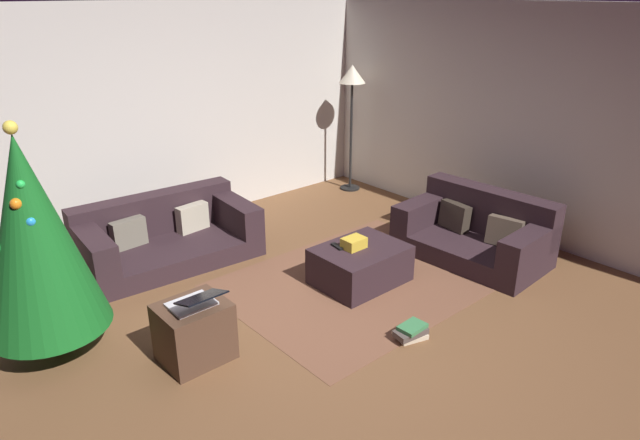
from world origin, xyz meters
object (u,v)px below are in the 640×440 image
gift_box (354,243)px  corner_lamp (352,84)px  christmas_tree (33,236)px  laptop (195,302)px  book_stack (411,332)px  ottoman (360,265)px  side_table (194,332)px  tv_remote (337,246)px  couch_left (165,236)px  couch_right (477,232)px

gift_box → corner_lamp: 3.02m
christmas_tree → laptop: size_ratio=4.41×
laptop → book_stack: laptop is taller
ottoman → side_table: size_ratio=1.66×
christmas_tree → book_stack: size_ratio=5.84×
book_stack → laptop: bearing=149.6°
corner_lamp → ottoman: bearing=-131.8°
tv_remote → book_stack: 1.20m
gift_box → ottoman: bearing=-35.9°
christmas_tree → tv_remote: bearing=-14.8°
couch_left → laptop: size_ratio=4.37×
ottoman → christmas_tree: (-2.66, 0.81, 0.82)m
christmas_tree → side_table: bearing=-46.9°
ottoman → tv_remote: (-0.17, 0.15, 0.20)m
book_stack → gift_box: bearing=72.8°
couch_left → laptop: bearing=74.6°
couch_left → couch_right: size_ratio=1.18×
couch_right → tv_remote: couch_right is taller
ottoman → book_stack: ottoman is taller
laptop → book_stack: size_ratio=1.32×
ottoman → corner_lamp: bearing=48.2°
couch_left → couch_right: (2.58, -2.16, 0.02)m
christmas_tree → book_stack: bearing=-38.1°
ottoman → side_table: (-1.86, -0.04, 0.05)m
side_table → book_stack: 1.77m
couch_right → tv_remote: size_ratio=9.85×
christmas_tree → book_stack: (2.29, -1.79, -0.95)m
ottoman → gift_box: bearing=144.1°
side_table → corner_lamp: size_ratio=0.30×
tv_remote → side_table: (-1.69, -0.20, -0.14)m
book_stack → tv_remote: bearing=79.9°
couch_right → laptop: (-3.25, 0.29, 0.27)m
couch_left → book_stack: couch_left is taller
couch_left → gift_box: 2.08m
ottoman → tv_remote: bearing=137.7°
side_table → book_stack: side_table is taller
side_table → book_stack: (1.49, -0.94, -0.18)m
tv_remote → side_table: 1.71m
couch_right → gift_box: 1.51m
couch_right → side_table: (-3.25, 0.35, -0.03)m
ottoman → gift_box: (-0.06, 0.04, 0.24)m
tv_remote → corner_lamp: bearing=52.4°
gift_box → christmas_tree: 2.78m
christmas_tree → laptop: 1.30m
couch_left → ottoman: couch_left is taller
couch_right → corner_lamp: 2.82m
gift_box → laptop: laptop is taller
gift_box → book_stack: size_ratio=0.68×
couch_left → book_stack: bearing=110.9°
couch_right → laptop: bearing=81.9°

